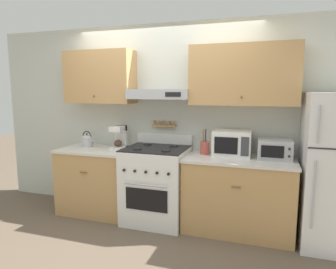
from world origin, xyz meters
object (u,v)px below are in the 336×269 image
at_px(tea_kettle, 87,140).
at_px(toaster_oven, 275,149).
at_px(coffee_maker, 120,137).
at_px(stove_range, 156,184).
at_px(utensil_crock, 205,147).
at_px(microwave, 232,143).
at_px(refrigerator, 336,171).

relative_size(tea_kettle, toaster_oven, 0.58).
bearing_deg(toaster_oven, coffee_maker, 178.96).
height_order(stove_range, utensil_crock, utensil_crock).
bearing_deg(toaster_oven, microwave, 177.71).
height_order(coffee_maker, microwave, coffee_maker).
bearing_deg(tea_kettle, microwave, 0.51).
relative_size(stove_range, coffee_maker, 3.55).
relative_size(refrigerator, toaster_oven, 4.40).
bearing_deg(utensil_crock, toaster_oven, -0.12).
bearing_deg(stove_range, utensil_crock, 11.81).
distance_m(refrigerator, microwave, 1.13).
relative_size(stove_range, refrigerator, 0.66).
relative_size(utensil_crock, toaster_oven, 0.83).
bearing_deg(toaster_oven, refrigerator, -11.83).
xyz_separation_m(refrigerator, utensil_crock, (-1.43, 0.13, 0.15)).
bearing_deg(microwave, utensil_crock, -176.89).
relative_size(stove_range, utensil_crock, 3.48).
bearing_deg(microwave, coffee_maker, 179.37).
relative_size(microwave, toaster_oven, 1.18).
height_order(refrigerator, toaster_oven, refrigerator).
bearing_deg(toaster_oven, stove_range, -175.02).
bearing_deg(tea_kettle, utensil_crock, 0.00).
relative_size(refrigerator, utensil_crock, 5.27).
relative_size(refrigerator, tea_kettle, 7.54).
height_order(microwave, toaster_oven, microwave).
bearing_deg(stove_range, microwave, 8.77).
relative_size(coffee_maker, microwave, 0.69).
bearing_deg(utensil_crock, tea_kettle, -180.00).
height_order(stove_range, refrigerator, refrigerator).
relative_size(tea_kettle, microwave, 0.49).
relative_size(refrigerator, coffee_maker, 5.37).
relative_size(tea_kettle, coffee_maker, 0.71).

